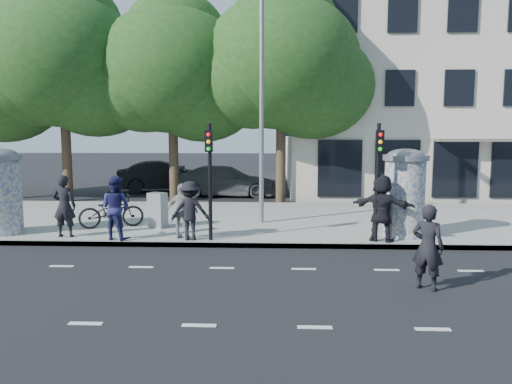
{
  "coord_description": "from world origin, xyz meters",
  "views": [
    {
      "loc": [
        1.34,
        -10.43,
        3.39
      ],
      "look_at": [
        0.75,
        3.5,
        1.62
      ],
      "focal_mm": 35.0,
      "sensor_mm": 36.0,
      "label": 1
    }
  ],
  "objects_px": {
    "street_lamp": "(262,87)",
    "bicycle": "(111,211)",
    "ped_f": "(382,208)",
    "man_road": "(428,247)",
    "car_right": "(226,181)",
    "cabinet_left": "(158,210)",
    "car_mid": "(164,176)",
    "ped_c": "(116,208)",
    "ad_column_right": "(405,191)",
    "ped_b": "(64,206)",
    "ad_column_left": "(1,189)",
    "ped_e": "(182,211)",
    "traffic_pole_near": "(210,170)",
    "ped_a": "(3,203)",
    "cabinet_right": "(398,219)",
    "traffic_pole_far": "(378,170)",
    "ped_d": "(190,211)"
  },
  "relations": [
    {
      "from": "ped_b",
      "to": "ped_c",
      "type": "distance_m",
      "value": 1.66
    },
    {
      "from": "ped_b",
      "to": "cabinet_left",
      "type": "distance_m",
      "value": 2.92
    },
    {
      "from": "ad_column_right",
      "to": "ped_d",
      "type": "xyz_separation_m",
      "value": [
        -6.4,
        -0.83,
        -0.52
      ]
    },
    {
      "from": "ad_column_right",
      "to": "ped_b",
      "type": "height_order",
      "value": "ad_column_right"
    },
    {
      "from": "ped_b",
      "to": "man_road",
      "type": "bearing_deg",
      "value": 156.23
    },
    {
      "from": "ped_a",
      "to": "ped_f",
      "type": "height_order",
      "value": "ped_f"
    },
    {
      "from": "ped_c",
      "to": "ped_f",
      "type": "height_order",
      "value": "ped_f"
    },
    {
      "from": "ad_column_right",
      "to": "ped_c",
      "type": "distance_m",
      "value": 8.66
    },
    {
      "from": "cabinet_left",
      "to": "car_mid",
      "type": "distance_m",
      "value": 11.01
    },
    {
      "from": "ad_column_left",
      "to": "ped_e",
      "type": "bearing_deg",
      "value": -4.7
    },
    {
      "from": "ad_column_left",
      "to": "ped_a",
      "type": "relative_size",
      "value": 1.45
    },
    {
      "from": "ped_d",
      "to": "bicycle",
      "type": "distance_m",
      "value": 3.38
    },
    {
      "from": "traffic_pole_far",
      "to": "bicycle",
      "type": "relative_size",
      "value": 1.64
    },
    {
      "from": "traffic_pole_far",
      "to": "cabinet_right",
      "type": "distance_m",
      "value": 1.82
    },
    {
      "from": "cabinet_right",
      "to": "ped_f",
      "type": "bearing_deg",
      "value": -118.68
    },
    {
      "from": "street_lamp",
      "to": "man_road",
      "type": "relative_size",
      "value": 4.38
    },
    {
      "from": "ad_column_right",
      "to": "car_right",
      "type": "xyz_separation_m",
      "value": [
        -6.47,
        9.97,
        -0.77
      ]
    },
    {
      "from": "ad_column_right",
      "to": "ped_a",
      "type": "height_order",
      "value": "ad_column_right"
    },
    {
      "from": "ped_e",
      "to": "ped_a",
      "type": "bearing_deg",
      "value": 1.66
    },
    {
      "from": "street_lamp",
      "to": "ped_f",
      "type": "height_order",
      "value": "street_lamp"
    },
    {
      "from": "street_lamp",
      "to": "cabinet_right",
      "type": "bearing_deg",
      "value": -28.0
    },
    {
      "from": "traffic_pole_far",
      "to": "ped_c",
      "type": "height_order",
      "value": "traffic_pole_far"
    },
    {
      "from": "ad_column_left",
      "to": "cabinet_left",
      "type": "xyz_separation_m",
      "value": [
        4.6,
        1.14,
        -0.81
      ]
    },
    {
      "from": "cabinet_left",
      "to": "car_mid",
      "type": "height_order",
      "value": "car_mid"
    },
    {
      "from": "bicycle",
      "to": "ped_f",
      "type": "bearing_deg",
      "value": -122.53
    },
    {
      "from": "ad_column_left",
      "to": "street_lamp",
      "type": "relative_size",
      "value": 0.33
    },
    {
      "from": "ad_column_right",
      "to": "ad_column_left",
      "type": "bearing_deg",
      "value": -179.08
    },
    {
      "from": "street_lamp",
      "to": "car_right",
      "type": "xyz_separation_m",
      "value": [
        -2.07,
        8.04,
        -4.03
      ]
    },
    {
      "from": "ped_b",
      "to": "ped_f",
      "type": "distance_m",
      "value": 9.42
    },
    {
      "from": "cabinet_left",
      "to": "traffic_pole_far",
      "type": "bearing_deg",
      "value": 8.38
    },
    {
      "from": "man_road",
      "to": "cabinet_left",
      "type": "xyz_separation_m",
      "value": [
        -7.12,
        5.66,
        -0.19
      ]
    },
    {
      "from": "ped_e",
      "to": "car_mid",
      "type": "height_order",
      "value": "ped_e"
    },
    {
      "from": "street_lamp",
      "to": "bicycle",
      "type": "distance_m",
      "value": 6.49
    },
    {
      "from": "ped_f",
      "to": "ad_column_left",
      "type": "bearing_deg",
      "value": 21.56
    },
    {
      "from": "ped_b",
      "to": "ped_d",
      "type": "bearing_deg",
      "value": 176.03
    },
    {
      "from": "ped_e",
      "to": "car_mid",
      "type": "bearing_deg",
      "value": -64.8
    },
    {
      "from": "ped_f",
      "to": "cabinet_right",
      "type": "relative_size",
      "value": 1.75
    },
    {
      "from": "ad_column_right",
      "to": "ped_a",
      "type": "relative_size",
      "value": 1.45
    },
    {
      "from": "ped_a",
      "to": "ped_c",
      "type": "xyz_separation_m",
      "value": [
        3.98,
        -1.04,
        0.03
      ]
    },
    {
      "from": "ped_e",
      "to": "car_right",
      "type": "bearing_deg",
      "value": -81.13
    },
    {
      "from": "traffic_pole_far",
      "to": "ped_f",
      "type": "xyz_separation_m",
      "value": [
        0.17,
        0.14,
        -1.1
      ]
    },
    {
      "from": "traffic_pole_near",
      "to": "car_mid",
      "type": "height_order",
      "value": "traffic_pole_near"
    },
    {
      "from": "man_road",
      "to": "car_right",
      "type": "height_order",
      "value": "man_road"
    },
    {
      "from": "man_road",
      "to": "street_lamp",
      "type": "bearing_deg",
      "value": -27.58
    },
    {
      "from": "bicycle",
      "to": "cabinet_right",
      "type": "bearing_deg",
      "value": -118.82
    },
    {
      "from": "ped_e",
      "to": "ped_f",
      "type": "xyz_separation_m",
      "value": [
        5.83,
        -0.1,
        0.16
      ]
    },
    {
      "from": "traffic_pole_near",
      "to": "ped_a",
      "type": "relative_size",
      "value": 1.86
    },
    {
      "from": "traffic_pole_near",
      "to": "car_right",
      "type": "height_order",
      "value": "traffic_pole_near"
    },
    {
      "from": "bicycle",
      "to": "cabinet_left",
      "type": "height_order",
      "value": "cabinet_left"
    },
    {
      "from": "street_lamp",
      "to": "ped_c",
      "type": "xyz_separation_m",
      "value": [
        -4.2,
        -2.78,
        -3.7
      ]
    }
  ]
}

